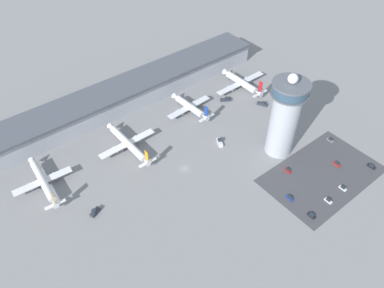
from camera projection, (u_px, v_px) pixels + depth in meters
name	position (u px, v px, depth m)	size (l,w,h in m)	color
ground_plane	(185.00, 169.00, 203.97)	(1000.00, 1000.00, 0.00)	gray
terminal_building	(118.00, 97.00, 238.69)	(209.87, 25.00, 14.72)	#A3A8B2
control_tower	(285.00, 116.00, 197.94)	(19.67, 19.67, 50.79)	#ADB2BC
parking_lot_surface	(322.00, 175.00, 200.72)	(64.00, 40.00, 0.01)	#424247
airplane_gate_alpha	(43.00, 181.00, 191.72)	(30.73, 38.33, 12.14)	white
airplane_gate_bravo	(128.00, 144.00, 211.76)	(35.21, 40.92, 12.84)	white
airplane_gate_charlie	(190.00, 107.00, 237.01)	(32.45, 32.54, 13.10)	silver
airplane_gate_delta	(242.00, 83.00, 256.41)	(40.95, 35.95, 13.76)	silver
service_truck_catering	(262.00, 104.00, 244.43)	(5.01, 7.16, 2.72)	black
service_truck_fuel	(220.00, 142.00, 217.95)	(5.20, 7.26, 2.81)	black
service_truck_baggage	(95.00, 212.00, 181.75)	(6.34, 4.51, 3.05)	black
service_truck_water	(226.00, 100.00, 248.10)	(7.43, 5.76, 2.47)	black
car_black_suv	(287.00, 170.00, 202.20)	(1.94, 4.20, 1.57)	black
car_grey_coupe	(328.00, 201.00, 187.38)	(1.93, 4.16, 1.46)	black
car_green_van	(290.00, 198.00, 188.63)	(1.82, 4.21, 1.46)	black
car_white_wagon	(312.00, 215.00, 180.81)	(2.07, 4.20, 1.50)	black
car_yellow_taxi	(330.00, 140.00, 219.93)	(1.95, 4.39, 1.37)	black
car_blue_compact	(336.00, 164.00, 205.74)	(2.03, 4.36, 1.36)	black
car_red_hatchback	(343.00, 188.00, 193.30)	(1.81, 4.21, 1.40)	black
car_navy_sedan	(371.00, 166.00, 204.44)	(1.81, 4.64, 1.47)	black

